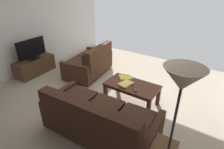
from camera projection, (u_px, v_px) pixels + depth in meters
ground_plane at (110, 100)px, 4.03m from camera, size 5.69×5.95×0.01m
wall_right at (22, 21)px, 4.77m from camera, size 0.12×5.95×2.88m
sofa_main at (98, 120)px, 2.92m from camera, size 1.95×0.99×0.86m
loveseat_near at (90, 63)px, 4.97m from camera, size 1.04×1.48×0.87m
coffee_table at (132, 87)px, 3.77m from camera, size 1.10×0.60×0.45m
floor_lamp at (181, 88)px, 1.68m from camera, size 0.39×0.39×1.69m
tv_stand at (35, 66)px, 5.09m from camera, size 0.49×1.12×0.45m
flat_tv at (31, 49)px, 4.86m from camera, size 0.22×0.85×0.56m
book_stack at (126, 84)px, 3.72m from camera, size 0.27×0.33×0.05m
tv_remote at (135, 90)px, 3.54m from camera, size 0.13×0.15×0.02m
loose_magazine at (125, 77)px, 4.04m from camera, size 0.37×0.37×0.01m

